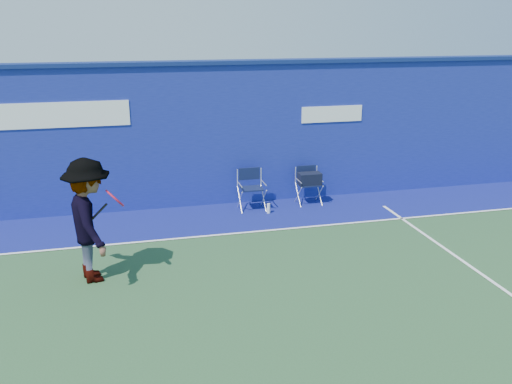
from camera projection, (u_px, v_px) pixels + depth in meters
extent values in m
plane|color=#274A29|center=(206.00, 330.00, 7.06)|extent=(80.00, 80.00, 0.00)
cube|color=navy|center=(168.00, 138.00, 11.43)|extent=(24.00, 0.40, 3.00)
cube|color=navy|center=(164.00, 63.00, 10.97)|extent=(24.00, 0.50, 0.08)
cube|color=white|center=(9.00, 117.00, 10.38)|extent=(4.50, 0.02, 0.50)
cube|color=white|center=(332.00, 114.00, 11.92)|extent=(1.40, 0.02, 0.35)
cube|color=navy|center=(176.00, 222.00, 10.86)|extent=(24.00, 1.80, 0.01)
cube|color=white|center=(181.00, 238.00, 10.02)|extent=(24.00, 0.06, 0.01)
cube|color=#0F1739|center=(252.00, 189.00, 11.45)|extent=(0.46, 0.39, 0.03)
cube|color=silver|center=(249.00, 177.00, 11.61)|extent=(0.52, 0.02, 0.38)
cube|color=#0F1739|center=(249.00, 174.00, 11.58)|extent=(0.46, 0.02, 0.26)
cube|color=#0F1739|center=(309.00, 184.00, 11.83)|extent=(0.43, 0.36, 0.03)
cube|color=silver|center=(306.00, 174.00, 11.97)|extent=(0.49, 0.02, 0.36)
cube|color=#0F1739|center=(306.00, 171.00, 11.95)|extent=(0.43, 0.02, 0.25)
cube|color=black|center=(310.00, 179.00, 11.77)|extent=(0.49, 0.29, 0.27)
cylinder|color=white|center=(269.00, 208.00, 11.34)|extent=(0.07, 0.07, 0.21)
imported|color=#EA4738|center=(90.00, 221.00, 8.20)|extent=(1.00, 1.38, 1.93)
torus|color=#B31731|center=(115.00, 198.00, 8.07)|extent=(0.36, 0.43, 0.30)
cylinder|color=gray|center=(115.00, 198.00, 8.07)|extent=(0.29, 0.36, 0.24)
cylinder|color=black|center=(99.00, 212.00, 8.15)|extent=(0.28, 0.11, 0.25)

